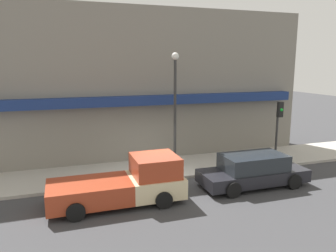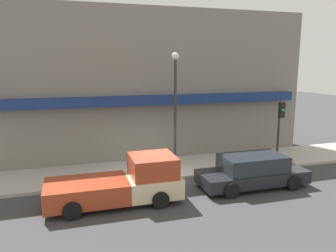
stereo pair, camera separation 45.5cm
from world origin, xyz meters
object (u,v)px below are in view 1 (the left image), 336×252
object	(u,v)px
pickup_truck	(126,183)
parked_car	(253,171)
street_lamp	(175,97)
traffic_light	(278,121)
fire_hydrant	(220,163)

from	to	relation	value
pickup_truck	parked_car	bearing A→B (deg)	0.58
parked_car	street_lamp	distance (m)	5.11
parked_car	street_lamp	size ratio (longest dim) A/B	0.84
street_lamp	traffic_light	distance (m)	5.68
pickup_truck	fire_hydrant	world-z (taller)	pickup_truck
fire_hydrant	traffic_light	world-z (taller)	traffic_light
traffic_light	parked_car	bearing A→B (deg)	-142.32
pickup_truck	parked_car	world-z (taller)	pickup_truck
street_lamp	traffic_light	bearing A→B (deg)	-10.47
pickup_truck	traffic_light	xyz separation A→B (m)	(8.61, 2.23, 1.63)
pickup_truck	fire_hydrant	bearing A→B (deg)	23.27
fire_hydrant	street_lamp	size ratio (longest dim) A/B	0.12
street_lamp	fire_hydrant	bearing A→B (deg)	-27.78
parked_car	street_lamp	xyz separation A→B (m)	(-2.54, 3.24, 3.03)
pickup_truck	traffic_light	size ratio (longest dim) A/B	1.57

